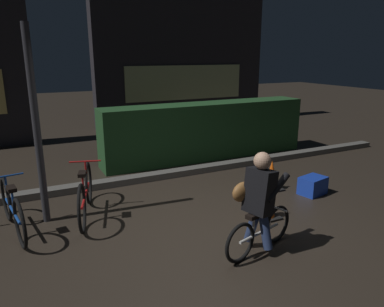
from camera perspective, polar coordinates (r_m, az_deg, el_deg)
The scene contains 11 objects.
ground_plane at distance 5.06m, azimuth 1.00°, elevation -11.80°, with size 40.00×40.00×0.00m, color #2D261E.
sidewalk_curb at distance 6.91m, azimuth -7.39°, elevation -3.76°, with size 12.00×0.24×0.12m, color #56544F.
hedge_row at distance 8.25m, azimuth 2.29°, elevation 3.60°, with size 4.80×0.70×1.25m, color #214723.
storefront_right at distance 12.33m, azimuth -1.52°, elevation 14.51°, with size 5.87×0.54×4.27m.
street_post at distance 5.29m, azimuth -23.19°, elevation 3.67°, with size 0.10×0.10×2.70m, color #2D2D33.
parked_bike_left_mid at distance 5.38m, azimuth -26.33°, elevation -7.85°, with size 0.46×1.57×0.73m.
parked_bike_center_left at distance 5.52m, azimuth -16.37°, elevation -6.07°, with size 0.55×1.62×0.77m.
traffic_cone_near at distance 5.39m, azimuth 11.61°, elevation -7.21°, with size 0.36×0.36×0.55m.
traffic_cone_far at distance 6.51m, azimuth 12.34°, elevation -3.42°, with size 0.36×0.36×0.53m.
blue_crate at distance 6.52m, azimuth 18.39°, elevation -4.79°, with size 0.44×0.32×0.30m, color #193DB7.
cyclist at distance 4.35m, azimuth 10.29°, elevation -7.63°, with size 1.16×0.50×1.25m.
Camera 1 is at (-2.07, -4.00, 2.31)m, focal length 34.02 mm.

